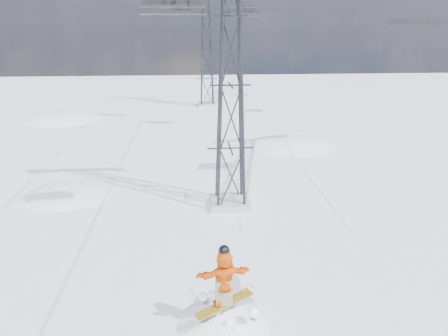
{
  "coord_description": "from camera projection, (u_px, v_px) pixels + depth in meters",
  "views": [
    {
      "loc": [
        -0.92,
        -10.4,
        8.03
      ],
      "look_at": [
        0.16,
        3.44,
        3.37
      ],
      "focal_mm": 35.0,
      "sensor_mm": 36.0,
      "label": 1
    }
  ],
  "objects": [
    {
      "name": "lift_tower_near",
      "position": [
        231.0,
        86.0,
        18.33
      ],
      "size": [
        5.2,
        1.8,
        11.43
      ],
      "color": "#999999",
      "rests_on": "ground"
    },
    {
      "name": "snow_terrain",
      "position": [
        146.0,
        252.0,
        35.22
      ],
      "size": [
        39.0,
        37.0,
        22.0
      ],
      "color": "white",
      "rests_on": "ground"
    },
    {
      "name": "lift_chair_extra",
      "position": [
        231.0,
        12.0,
        39.13
      ],
      "size": [
        1.97,
        0.57,
        2.44
      ],
      "color": "black",
      "rests_on": "ground"
    },
    {
      "name": "lift_chair_mid",
      "position": [
        244.0,
        10.0,
        30.18
      ],
      "size": [
        2.04,
        0.59,
        2.53
      ],
      "color": "black",
      "rests_on": "ground"
    },
    {
      "name": "lift_chair_far",
      "position": [
        181.0,
        9.0,
        33.03
      ],
      "size": [
        1.89,
        0.54,
        2.35
      ],
      "color": "black",
      "rests_on": "ground"
    },
    {
      "name": "ground",
      "position": [
        228.0,
        318.0,
        12.45
      ],
      "size": [
        120.0,
        120.0,
        0.0
      ],
      "primitive_type": "plane",
      "color": "white",
      "rests_on": "ground"
    },
    {
      "name": "lift_tower_far",
      "position": [
        207.0,
        50.0,
        41.96
      ],
      "size": [
        5.2,
        1.8,
        11.43
      ],
      "color": "#999999",
      "rests_on": "ground"
    }
  ]
}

